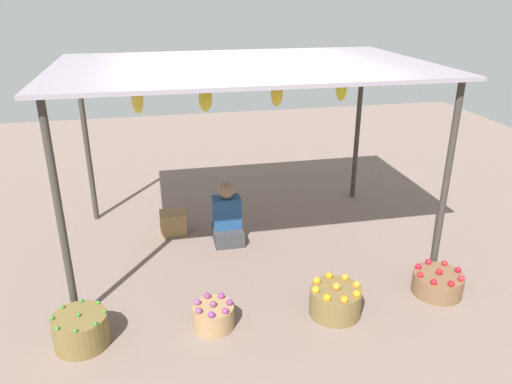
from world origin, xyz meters
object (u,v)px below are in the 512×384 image
(basket_green_chilies, at_px, (81,330))
(basket_oranges, at_px, (335,300))
(basket_purple_onions, at_px, (213,316))
(wooden_crate_near_vendor, at_px, (173,223))
(vendor_person, at_px, (227,219))
(basket_red_apples, at_px, (438,283))

(basket_green_chilies, relative_size, basket_oranges, 0.95)
(basket_purple_onions, xyz_separation_m, wooden_crate_near_vendor, (-0.26, 2.04, 0.02))
(vendor_person, relative_size, basket_purple_onions, 2.01)
(basket_green_chilies, relative_size, wooden_crate_near_vendor, 1.45)
(basket_oranges, height_order, basket_red_apples, basket_oranges)
(basket_purple_onions, relative_size, wooden_crate_near_vendor, 1.16)
(basket_oranges, relative_size, wooden_crate_near_vendor, 1.53)
(basket_purple_onions, relative_size, basket_red_apples, 0.75)
(basket_green_chilies, bearing_deg, vendor_person, 46.64)
(basket_green_chilies, height_order, basket_oranges, basket_oranges)
(basket_green_chilies, bearing_deg, basket_red_apples, 1.11)
(vendor_person, height_order, wooden_crate_near_vendor, vendor_person)
(vendor_person, relative_size, basket_green_chilies, 1.61)
(basket_red_apples, relative_size, wooden_crate_near_vendor, 1.55)
(basket_green_chilies, distance_m, basket_red_apples, 3.56)
(basket_purple_onions, xyz_separation_m, basket_oranges, (1.20, -0.04, 0.02))
(basket_oranges, bearing_deg, vendor_person, 114.76)
(vendor_person, height_order, basket_green_chilies, vendor_person)
(basket_green_chilies, distance_m, wooden_crate_near_vendor, 2.23)
(basket_oranges, relative_size, basket_red_apples, 0.99)
(basket_green_chilies, xyz_separation_m, basket_oranges, (2.38, -0.04, -0.00))
(basket_purple_onions, bearing_deg, basket_red_apples, 1.78)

